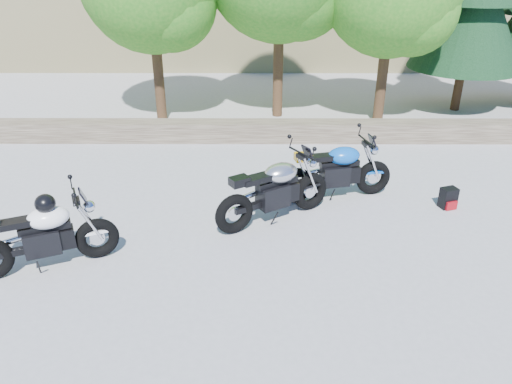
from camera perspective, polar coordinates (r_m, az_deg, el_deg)
ground at (r=7.87m, az=-1.49°, el=-8.14°), size 90.00×90.00×0.00m
stone_wall at (r=12.71m, az=-0.84°, el=6.98°), size 22.00×0.55×0.50m
silver_bike at (r=8.78m, az=2.16°, el=0.09°), size 2.08×1.41×1.18m
white_bike at (r=8.11m, az=-23.33°, el=-4.41°), size 2.10×1.06×1.22m
blue_bike at (r=9.73m, az=9.23°, el=2.34°), size 2.26×0.81×1.15m
backpack at (r=10.05m, az=21.13°, el=-0.67°), size 0.34×0.32×0.40m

